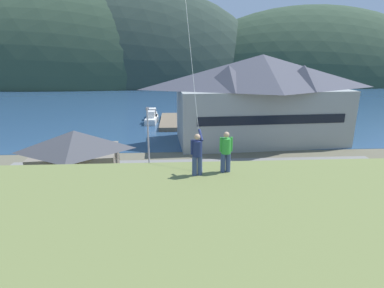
# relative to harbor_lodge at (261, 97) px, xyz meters

# --- Properties ---
(ground_plane) EXTENTS (600.00, 600.00, 0.00)m
(ground_plane) POSITION_rel_harbor_lodge_xyz_m (-9.27, -22.36, -6.17)
(ground_plane) COLOR #66604C
(parking_lot_pad) EXTENTS (40.00, 20.00, 0.10)m
(parking_lot_pad) POSITION_rel_harbor_lodge_xyz_m (-9.27, -17.36, -6.12)
(parking_lot_pad) COLOR gray
(parking_lot_pad) RESTS_ON ground
(bay_water) EXTENTS (360.00, 84.00, 0.03)m
(bay_water) POSITION_rel_harbor_lodge_xyz_m (-9.27, 37.64, -6.16)
(bay_water) COLOR navy
(bay_water) RESTS_ON ground
(far_hill_west_ridge) EXTENTS (138.16, 51.06, 73.89)m
(far_hill_west_ridge) POSITION_rel_harbor_lodge_xyz_m (-53.28, 89.27, -6.17)
(far_hill_west_ridge) COLOR #334733
(far_hill_west_ridge) RESTS_ON ground
(far_hill_east_peak) EXTENTS (111.86, 54.04, 77.36)m
(far_hill_east_peak) POSITION_rel_harbor_lodge_xyz_m (-27.33, 92.56, -6.17)
(far_hill_east_peak) COLOR #2D3D33
(far_hill_east_peak) RESTS_ON ground
(far_hill_center_saddle) EXTENTS (85.21, 55.00, 72.07)m
(far_hill_center_saddle) POSITION_rel_harbor_lodge_xyz_m (-23.64, 98.06, -6.17)
(far_hill_center_saddle) COLOR #3D4C38
(far_hill_center_saddle) RESTS_ON ground
(far_hill_far_shoulder) EXTENTS (118.27, 54.00, 63.65)m
(far_hill_far_shoulder) POSITION_rel_harbor_lodge_xyz_m (48.06, 92.86, -6.17)
(far_hill_far_shoulder) COLOR #334733
(far_hill_far_shoulder) RESTS_ON ground
(harbor_lodge) EXTENTS (23.69, 12.10, 11.58)m
(harbor_lodge) POSITION_rel_harbor_lodge_xyz_m (0.00, 0.00, 0.00)
(harbor_lodge) COLOR #999E99
(harbor_lodge) RESTS_ON ground
(storage_shed_near_lot) EXTENTS (7.65, 6.10, 5.44)m
(storage_shed_near_lot) POSITION_rel_harbor_lodge_xyz_m (-19.85, -14.92, -3.35)
(storage_shed_near_lot) COLOR #756B5B
(storage_shed_near_lot) RESTS_ON ground
(wharf_dock) EXTENTS (3.20, 12.71, 0.70)m
(wharf_dock) POSITION_rel_harbor_lodge_xyz_m (-12.43, 12.27, -5.82)
(wharf_dock) COLOR #70604C
(wharf_dock) RESTS_ON ground
(moored_boat_wharfside) EXTENTS (2.49, 5.94, 2.16)m
(moored_boat_wharfside) POSITION_rel_harbor_lodge_xyz_m (-15.66, 15.81, -5.45)
(moored_boat_wharfside) COLOR silver
(moored_boat_wharfside) RESTS_ON ground
(moored_boat_outer_mooring) EXTENTS (3.37, 8.34, 2.16)m
(moored_boat_outer_mooring) POSITION_rel_harbor_lodge_xyz_m (-8.75, 14.68, -5.45)
(moored_boat_outer_mooring) COLOR navy
(moored_boat_outer_mooring) RESTS_ON ground
(moored_boat_inner_slip) EXTENTS (2.06, 5.69, 2.16)m
(moored_boat_inner_slip) POSITION_rel_harbor_lodge_xyz_m (-15.64, 12.88, -5.45)
(moored_boat_inner_slip) COLOR silver
(moored_boat_inner_slip) RESTS_ON ground
(parked_car_back_row_right) EXTENTS (4.24, 2.13, 1.82)m
(parked_car_back_row_right) POSITION_rel_harbor_lodge_xyz_m (-6.07, -15.99, -5.11)
(parked_car_back_row_right) COLOR silver
(parked_car_back_row_right) RESTS_ON parking_lot_pad
(parked_car_mid_row_center) EXTENTS (4.23, 2.11, 1.82)m
(parked_car_mid_row_center) POSITION_rel_harbor_lodge_xyz_m (-1.48, -20.74, -5.11)
(parked_car_mid_row_center) COLOR #B28923
(parked_car_mid_row_center) RESTS_ON parking_lot_pad
(parked_car_front_row_end) EXTENTS (4.33, 2.31, 1.82)m
(parked_car_front_row_end) POSITION_rel_harbor_lodge_xyz_m (4.28, -15.62, -5.11)
(parked_car_front_row_end) COLOR black
(parked_car_front_row_end) RESTS_ON parking_lot_pad
(parked_car_corner_spot) EXTENTS (4.26, 2.17, 1.82)m
(parked_car_corner_spot) POSITION_rel_harbor_lodge_xyz_m (-23.21, -21.02, -5.11)
(parked_car_corner_spot) COLOR black
(parked_car_corner_spot) RESTS_ON parking_lot_pad
(parked_car_lone_by_shed) EXTENTS (4.26, 2.16, 1.82)m
(parked_car_lone_by_shed) POSITION_rel_harbor_lodge_xyz_m (-11.07, -16.94, -5.11)
(parked_car_lone_by_shed) COLOR #B28923
(parked_car_lone_by_shed) RESTS_ON parking_lot_pad
(parked_car_mid_row_far) EXTENTS (4.25, 2.14, 1.82)m
(parked_car_mid_row_far) POSITION_rel_harbor_lodge_xyz_m (-1.21, -15.25, -5.11)
(parked_car_mid_row_far) COLOR silver
(parked_car_mid_row_far) RESTS_ON parking_lot_pad
(parked_car_front_row_silver) EXTENTS (4.32, 2.31, 1.82)m
(parked_car_front_row_silver) POSITION_rel_harbor_lodge_xyz_m (-16.66, -21.99, -5.11)
(parked_car_front_row_silver) COLOR #B28923
(parked_car_front_row_silver) RESTS_ON parking_lot_pad
(parking_light_pole) EXTENTS (0.24, 0.78, 6.63)m
(parking_light_pole) POSITION_rel_harbor_lodge_xyz_m (-14.02, -11.80, -2.22)
(parking_light_pole) COLOR #ADADB2
(parking_light_pole) RESTS_ON parking_lot_pad
(person_kite_flyer) EXTENTS (0.52, 0.69, 1.86)m
(person_kite_flyer) POSITION_rel_harbor_lodge_xyz_m (-10.54, -28.10, 1.44)
(person_kite_flyer) COLOR #384770
(person_kite_flyer) RESTS_ON grassy_hill_foreground
(person_companion) EXTENTS (0.55, 0.40, 1.74)m
(person_companion) POSITION_rel_harbor_lodge_xyz_m (-9.32, -27.82, 1.42)
(person_companion) COLOR #384770
(person_companion) RESTS_ON grassy_hill_foreground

